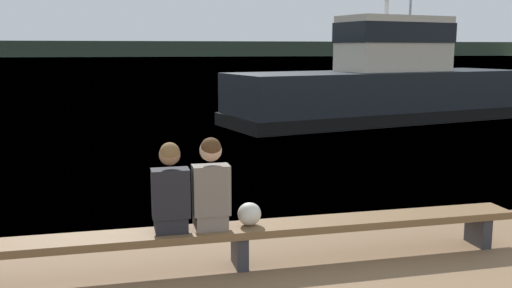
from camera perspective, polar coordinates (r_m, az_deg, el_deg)
The scene contains 8 objects.
water_surface at distance 126.79m, azimuth -12.88°, elevation 8.28°, with size 240.00×240.00×0.00m, color #386084.
far_shoreline at distance 168.51m, azimuth -13.13°, elevation 9.25°, with size 600.00×12.00×4.31m, color #2D3D2D.
bench_main at distance 6.03m, azimuth -1.66°, elevation -8.97°, with size 6.29×0.43×0.43m.
person_left at distance 5.79m, azimuth -8.55°, elevation -4.73°, with size 0.37×0.37×0.93m.
person_right at distance 5.83m, azimuth -4.53°, elevation -4.27°, with size 0.37×0.38×0.96m.
shopping_bag at distance 6.02m, azimuth -0.67°, elevation -7.01°, with size 0.25×0.23×0.24m.
tugboat_red at distance 18.48m, azimuth 12.53°, elevation 5.48°, with size 10.44×4.99×5.51m.
moored_sailboat at distance 29.98m, azimuth 15.54°, elevation 5.88°, with size 7.89×2.90×8.74m.
Camera 1 is at (-1.89, -2.12, 2.27)m, focal length 40.00 mm.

